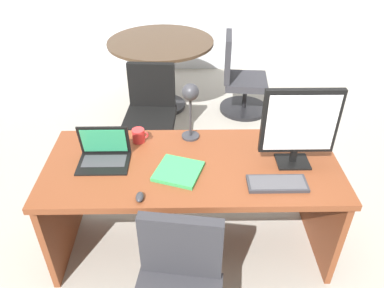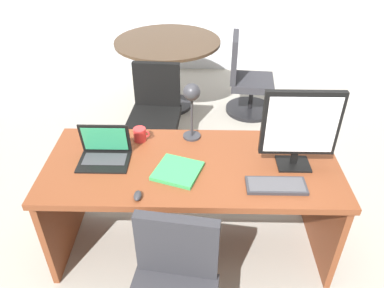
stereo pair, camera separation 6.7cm
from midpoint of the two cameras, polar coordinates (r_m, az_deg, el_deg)
name	(u,v)px [view 1 (the left image)]	position (r m, az deg, el deg)	size (l,w,h in m)	color
ground	(190,134)	(3.98, -0.80, 1.59)	(12.00, 12.00, 0.00)	gray
desk	(192,183)	(2.49, -0.78, -6.04)	(1.83, 0.78, 0.76)	brown
monitor	(300,124)	(2.24, 15.34, 2.89)	(0.45, 0.16, 0.50)	black
laptop	(104,150)	(2.39, -14.06, -0.91)	(0.31, 0.23, 0.22)	black
keyboard	(277,183)	(2.20, 12.01, -5.93)	(0.34, 0.15, 0.02)	#2D2D33
mouse	(140,197)	(2.09, -8.90, -8.00)	(0.04, 0.08, 0.03)	#2D2D33
desk_lamp	(190,100)	(2.39, -1.05, 6.80)	(0.12, 0.14, 0.41)	#2D2D33
book	(178,171)	(2.24, -2.95, -4.18)	(0.33, 0.32, 0.02)	green
coffee_mug	(139,135)	(2.52, -8.88, 1.28)	(0.11, 0.08, 0.09)	red
meeting_table	(161,58)	(4.25, -5.16, 12.93)	(1.15, 1.15, 0.81)	black
meeting_chair_near	(240,83)	(4.30, 6.90, 9.26)	(0.56, 0.56, 0.89)	black
meeting_chair_far	(151,121)	(3.58, -6.78, 3.54)	(0.56, 0.56, 0.85)	black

